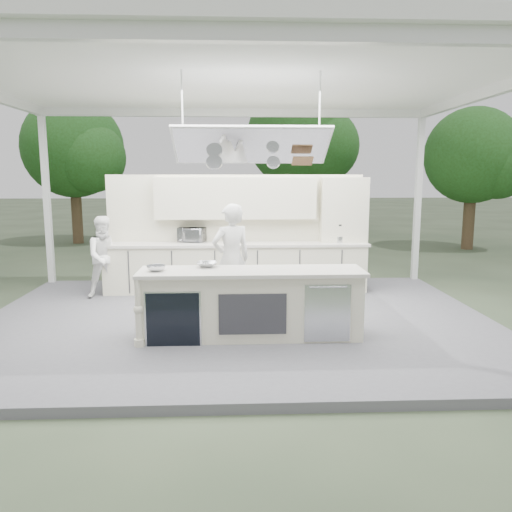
{
  "coord_description": "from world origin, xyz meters",
  "views": [
    {
      "loc": [
        -0.04,
        -7.64,
        2.36
      ],
      "look_at": [
        0.32,
        0.4,
        1.05
      ],
      "focal_mm": 35.0,
      "sensor_mm": 36.0,
      "label": 1
    }
  ],
  "objects_px": {
    "head_chef": "(231,259)",
    "sous_chef": "(106,257)",
    "demo_island": "(250,303)",
    "back_counter": "(236,267)"
  },
  "relations": [
    {
      "from": "head_chef",
      "to": "sous_chef",
      "type": "bearing_deg",
      "value": -51.01
    },
    {
      "from": "head_chef",
      "to": "sous_chef",
      "type": "height_order",
      "value": "head_chef"
    },
    {
      "from": "demo_island",
      "to": "sous_chef",
      "type": "xyz_separation_m",
      "value": [
        -2.58,
        2.46,
        0.28
      ]
    },
    {
      "from": "demo_island",
      "to": "back_counter",
      "type": "height_order",
      "value": "same"
    },
    {
      "from": "back_counter",
      "to": "sous_chef",
      "type": "height_order",
      "value": "sous_chef"
    },
    {
      "from": "demo_island",
      "to": "back_counter",
      "type": "bearing_deg",
      "value": 93.63
    },
    {
      "from": "back_counter",
      "to": "sous_chef",
      "type": "bearing_deg",
      "value": -171.72
    },
    {
      "from": "demo_island",
      "to": "head_chef",
      "type": "height_order",
      "value": "head_chef"
    },
    {
      "from": "demo_island",
      "to": "sous_chef",
      "type": "distance_m",
      "value": 3.58
    },
    {
      "from": "demo_island",
      "to": "head_chef",
      "type": "distance_m",
      "value": 1.3
    }
  ]
}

